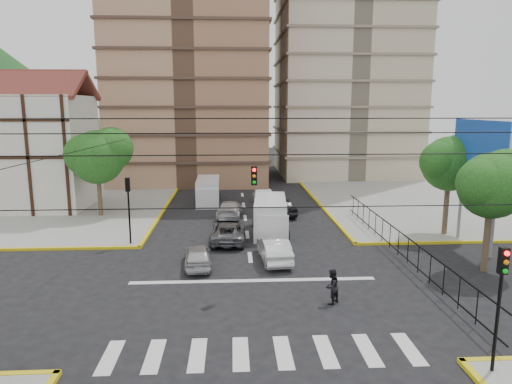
{
  "coord_description": "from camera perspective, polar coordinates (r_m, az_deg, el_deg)",
  "views": [
    {
      "loc": [
        -1.06,
        -21.6,
        9.08
      ],
      "look_at": [
        0.38,
        5.31,
        4.0
      ],
      "focal_mm": 32.0,
      "sensor_mm": 36.0,
      "label": 1
    }
  ],
  "objects": [
    {
      "name": "park_fence",
      "position": [
        29.41,
        17.28,
        -7.81
      ],
      "size": [
        0.1,
        22.5,
        1.66
      ],
      "primitive_type": null,
      "color": "black",
      "rests_on": "ground"
    },
    {
      "name": "car_darkgrey_mid_right",
      "position": [
        38.6,
        3.24,
        -1.78
      ],
      "size": [
        2.51,
        4.71,
        1.52
      ],
      "primitive_type": "imported",
      "rotation": [
        0.0,
        0.0,
        3.31
      ],
      "color": "#232325",
      "rests_on": "ground"
    },
    {
      "name": "van_right_lane",
      "position": [
        32.72,
        1.81,
        -3.19
      ],
      "size": [
        2.64,
        5.8,
        2.55
      ],
      "rotation": [
        0.0,
        0.0,
        -0.08
      ],
      "color": "silver",
      "rests_on": "ground"
    },
    {
      "name": "traffic_light_hanging",
      "position": [
        19.85,
        0.04,
        1.46
      ],
      "size": [
        18.0,
        9.12,
        0.92
      ],
      "color": "black",
      "rests_on": "ground"
    },
    {
      "name": "tree_park_c",
      "position": [
        34.36,
        23.17,
        3.56
      ],
      "size": [
        4.65,
        3.8,
        7.25
      ],
      "color": "#473828",
      "rests_on": "ground"
    },
    {
      "name": "tudor_building",
      "position": [
        45.46,
        -26.38,
        4.74
      ],
      "size": [
        10.8,
        8.05,
        12.23
      ],
      "color": "silver",
      "rests_on": "ground"
    },
    {
      "name": "traffic_light_nw",
      "position": [
        30.75,
        -15.66,
        -0.92
      ],
      "size": [
        0.28,
        0.22,
        4.4
      ],
      "color": "black",
      "rests_on": "ground"
    },
    {
      "name": "sidewalk_nw",
      "position": [
        46.59,
        -26.99,
        -1.65
      ],
      "size": [
        26.0,
        26.0,
        0.15
      ],
      "primitive_type": "cube",
      "color": "gray",
      "rests_on": "ground"
    },
    {
      "name": "billboard",
      "position": [
        31.81,
        26.22,
        4.02
      ],
      "size": [
        0.36,
        6.2,
        8.1
      ],
      "color": "slate",
      "rests_on": "ground"
    },
    {
      "name": "crosswalk_stripes",
      "position": [
        18.08,
        0.76,
        -19.46
      ],
      "size": [
        12.0,
        2.4,
        0.01
      ],
      "primitive_type": "cube",
      "color": "silver",
      "rests_on": "ground"
    },
    {
      "name": "sidewalk_ne",
      "position": [
        47.49,
        23.34,
        -1.14
      ],
      "size": [
        26.0,
        26.0,
        0.15
      ],
      "primitive_type": "cube",
      "color": "gray",
      "rests_on": "ground"
    },
    {
      "name": "traffic_light_se",
      "position": [
        17.45,
        28.23,
        -10.65
      ],
      "size": [
        0.28,
        0.22,
        4.4
      ],
      "color": "black",
      "rests_on": "ground"
    },
    {
      "name": "tree_park_a",
      "position": [
        27.82,
        27.54,
        1.05
      ],
      "size": [
        4.41,
        3.6,
        6.83
      ],
      "color": "#473828",
      "rests_on": "ground"
    },
    {
      "name": "ground",
      "position": [
        23.45,
        -0.23,
        -12.1
      ],
      "size": [
        160.0,
        160.0,
        0.0
      ],
      "primitive_type": "plane",
      "color": "black",
      "rests_on": "ground"
    },
    {
      "name": "car_grey_mid_left",
      "position": [
        31.13,
        -3.52,
        -5.0
      ],
      "size": [
        2.41,
        4.94,
        1.35
      ],
      "primitive_type": "imported",
      "rotation": [
        0.0,
        0.0,
        3.11
      ],
      "color": "slate",
      "rests_on": "ground"
    },
    {
      "name": "car_silver_rear_left",
      "position": [
        37.9,
        -3.27,
        -2.15
      ],
      "size": [
        2.41,
        4.86,
        1.36
      ],
      "primitive_type": "imported",
      "rotation": [
        0.0,
        0.0,
        3.03
      ],
      "color": "silver",
      "rests_on": "ground"
    },
    {
      "name": "car_white_front_right",
      "position": [
        27.28,
        2.28,
        -7.17
      ],
      "size": [
        1.89,
        4.5,
        1.44
      ],
      "primitive_type": "imported",
      "rotation": [
        0.0,
        0.0,
        3.23
      ],
      "color": "white",
      "rests_on": "ground"
    },
    {
      "name": "stop_line",
      "position": [
        24.56,
        -0.37,
        -11.01
      ],
      "size": [
        13.0,
        0.4,
        0.01
      ],
      "primitive_type": "cube",
      "color": "silver",
      "rests_on": "ground"
    },
    {
      "name": "car_white_rear_right",
      "position": [
        43.24,
        0.82,
        -0.5
      ],
      "size": [
        1.77,
        4.33,
        1.4
      ],
      "primitive_type": "imported",
      "rotation": [
        0.0,
        0.0,
        3.21
      ],
      "color": "white",
      "rests_on": "ground"
    },
    {
      "name": "car_silver_front_left",
      "position": [
        26.59,
        -7.31,
        -7.89
      ],
      "size": [
        1.91,
        3.96,
        1.3
      ],
      "primitive_type": "imported",
      "rotation": [
        0.0,
        0.0,
        3.24
      ],
      "color": "#B8B8BD",
      "rests_on": "ground"
    },
    {
      "name": "tree_tudor",
      "position": [
        39.33,
        -19.1,
        4.46
      ],
      "size": [
        5.39,
        4.4,
        7.43
      ],
      "color": "#473828",
      "rests_on": "ground"
    },
    {
      "name": "van_left_lane",
      "position": [
        42.9,
        -6.02,
        -0.01
      ],
      "size": [
        2.23,
        5.35,
        2.39
      ],
      "rotation": [
        0.0,
        0.0,
        0.02
      ],
      "color": "silver",
      "rests_on": "ground"
    },
    {
      "name": "pedestrian_crosswalk",
      "position": [
        21.92,
        9.44,
        -11.58
      ],
      "size": [
        1.02,
        1.01,
        1.67
      ],
      "primitive_type": "imported",
      "rotation": [
        0.0,
        0.0,
        3.88
      ],
      "color": "black",
      "rests_on": "ground"
    }
  ]
}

